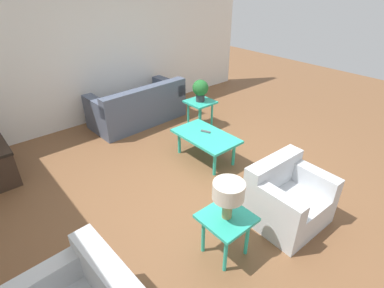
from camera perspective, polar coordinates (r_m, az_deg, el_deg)
name	(u,v)px	position (r m, az deg, el deg)	size (l,w,h in m)	color
ground_plane	(208,179)	(4.50, 3.02, -6.63)	(14.00, 14.00, 0.00)	brown
wall_right	(102,51)	(6.33, -16.83, 16.65)	(0.12, 7.20, 2.70)	white
sofa	(139,108)	(6.15, -10.13, 6.83)	(0.96, 1.88, 0.80)	#4C566B
armchair	(286,199)	(3.83, 17.48, -9.92)	(0.78, 0.88, 0.77)	silver
coffee_table	(206,138)	(4.77, 2.65, 1.22)	(1.05, 0.62, 0.44)	#2DB79E
side_table_plant	(200,105)	(5.85, 1.57, 7.39)	(0.49, 0.49, 0.52)	#2DB79E
side_table_lamp	(226,223)	(3.21, 6.51, -14.68)	(0.49, 0.49, 0.52)	#2DB79E
potted_plant	(200,89)	(5.73, 1.61, 10.43)	(0.30, 0.30, 0.42)	#333338
table_lamp	(228,193)	(2.95, 6.96, -9.23)	(0.32, 0.32, 0.42)	#997F4C
remote_control	(206,132)	(4.82, 2.62, 2.39)	(0.16, 0.10, 0.02)	#4C4C51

